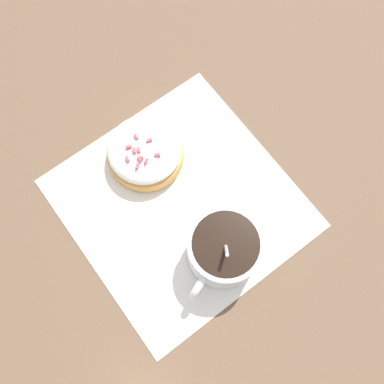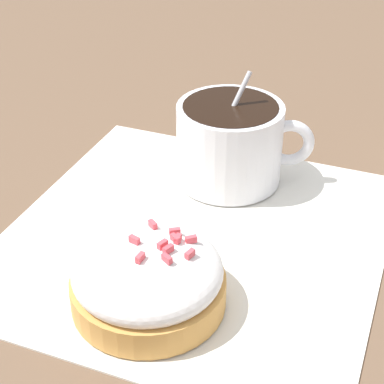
# 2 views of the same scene
# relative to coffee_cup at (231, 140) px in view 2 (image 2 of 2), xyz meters

# --- Properties ---
(ground_plane) EXTENTS (3.00, 3.00, 0.00)m
(ground_plane) POSITION_rel_coffee_cup_xyz_m (-0.08, -0.01, -0.04)
(ground_plane) COLOR brown
(paper_napkin) EXTENTS (0.31, 0.31, 0.00)m
(paper_napkin) POSITION_rel_coffee_cup_xyz_m (-0.08, -0.01, -0.04)
(paper_napkin) COLOR white
(paper_napkin) RESTS_ON ground_plane
(coffee_cup) EXTENTS (0.09, 0.11, 0.09)m
(coffee_cup) POSITION_rel_coffee_cup_xyz_m (0.00, 0.00, 0.00)
(coffee_cup) COLOR white
(coffee_cup) RESTS_ON paper_napkin
(frosted_pastry) EXTENTS (0.10, 0.10, 0.05)m
(frosted_pastry) POSITION_rel_coffee_cup_xyz_m (-0.16, -0.02, -0.02)
(frosted_pastry) COLOR #D19347
(frosted_pastry) RESTS_ON paper_napkin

